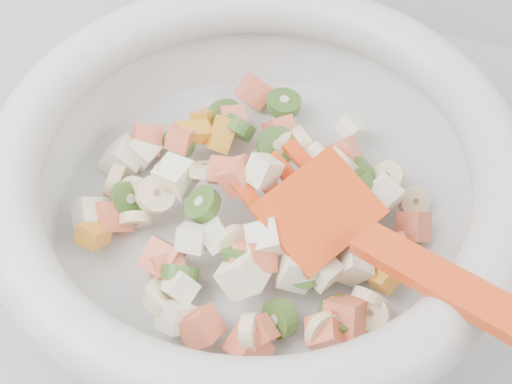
% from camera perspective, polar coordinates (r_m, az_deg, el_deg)
% --- Properties ---
extents(mixing_bowl, '(0.46, 0.36, 0.15)m').
position_cam_1_polar(mixing_bowl, '(0.53, 0.05, 0.47)').
color(mixing_bowl, beige).
rests_on(mixing_bowl, counter).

